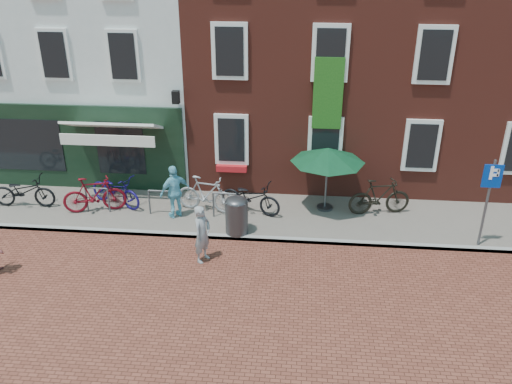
# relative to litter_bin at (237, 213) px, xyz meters

# --- Properties ---
(ground) EXTENTS (80.00, 80.00, 0.00)m
(ground) POSITION_rel_litter_bin_xyz_m (-0.99, -0.30, -0.72)
(ground) COLOR brown
(sidewalk) EXTENTS (24.00, 3.00, 0.10)m
(sidewalk) POSITION_rel_litter_bin_xyz_m (0.01, 1.20, -0.67)
(sidewalk) COLOR slate
(sidewalk) RESTS_ON ground
(building_stucco) EXTENTS (8.00, 8.00, 9.00)m
(building_stucco) POSITION_rel_litter_bin_xyz_m (-5.99, 6.70, 3.78)
(building_stucco) COLOR silver
(building_stucco) RESTS_ON ground
(building_brick_mid) EXTENTS (6.00, 8.00, 10.00)m
(building_brick_mid) POSITION_rel_litter_bin_xyz_m (1.01, 6.70, 4.28)
(building_brick_mid) COLOR maroon
(building_brick_mid) RESTS_ON ground
(building_brick_right) EXTENTS (6.00, 8.00, 10.00)m
(building_brick_right) POSITION_rel_litter_bin_xyz_m (7.01, 6.70, 4.28)
(building_brick_right) COLOR maroon
(building_brick_right) RESTS_ON ground
(litter_bin) EXTENTS (0.66, 0.66, 1.21)m
(litter_bin) POSITION_rel_litter_bin_xyz_m (0.00, 0.00, 0.00)
(litter_bin) COLOR #3D3D40
(litter_bin) RESTS_ON sidewalk
(parking_sign) EXTENTS (0.50, 0.08, 2.55)m
(parking_sign) POSITION_rel_litter_bin_xyz_m (6.82, -0.06, 1.07)
(parking_sign) COLOR #4C4C4F
(parking_sign) RESTS_ON sidewalk
(parasol) EXTENTS (2.29, 2.29, 2.15)m
(parasol) POSITION_rel_litter_bin_xyz_m (2.59, 1.77, 1.28)
(parasol) COLOR #4C4C4F
(parasol) RESTS_ON sidewalk
(woman) EXTENTS (0.59, 0.69, 1.61)m
(woman) POSITION_rel_litter_bin_xyz_m (-0.73, -1.40, 0.08)
(woman) COLOR gray
(woman) RESTS_ON ground
(cafe_person) EXTENTS (1.01, 0.95, 1.67)m
(cafe_person) POSITION_rel_litter_bin_xyz_m (-1.99, 0.82, 0.21)
(cafe_person) COLOR #71C6DB
(cafe_person) RESTS_ON sidewalk
(bicycle_0) EXTENTS (2.02, 0.78, 1.04)m
(bicycle_0) POSITION_rel_litter_bin_xyz_m (-6.94, 1.04, -0.10)
(bicycle_0) COLOR black
(bicycle_0) RESTS_ON sidewalk
(bicycle_1) EXTENTS (2.00, 1.06, 1.16)m
(bicycle_1) POSITION_rel_litter_bin_xyz_m (-4.57, 0.90, -0.05)
(bicycle_1) COLOR #640912
(bicycle_1) RESTS_ON sidewalk
(bicycle_2) EXTENTS (2.09, 1.47, 1.04)m
(bicycle_2) POSITION_rel_litter_bin_xyz_m (-4.07, 1.40, -0.10)
(bicycle_2) COLOR #130C52
(bicycle_2) RESTS_ON sidewalk
(bicycle_3) EXTENTS (2.00, 0.92, 1.16)m
(bicycle_3) POSITION_rel_litter_bin_xyz_m (-1.12, 1.26, -0.05)
(bicycle_3) COLOR gray
(bicycle_3) RESTS_ON sidewalk
(bicycle_4) EXTENTS (2.10, 1.31, 1.04)m
(bicycle_4) POSITION_rel_litter_bin_xyz_m (0.27, 1.31, -0.10)
(bicycle_4) COLOR black
(bicycle_4) RESTS_ON sidewalk
(bicycle_5) EXTENTS (2.00, 0.91, 1.16)m
(bicycle_5) POSITION_rel_litter_bin_xyz_m (4.23, 1.58, -0.05)
(bicycle_5) COLOR black
(bicycle_5) RESTS_ON sidewalk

